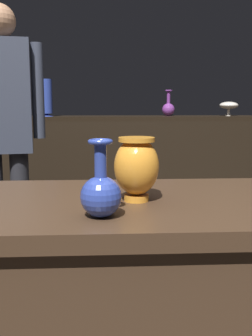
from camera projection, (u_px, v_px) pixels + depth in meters
The scene contains 8 objects.
display_plinth at pixel (116, 318), 1.25m from camera, with size 1.20×0.64×0.80m.
back_display_shelf at pixel (109, 172), 3.41m from camera, with size 2.60×0.40×0.99m.
vase_centerpiece at pixel (136, 166), 1.16m from camera, with size 0.14×0.14×0.19m.
vase_tall_behind at pixel (101, 192), 1.00m from camera, with size 0.11×0.11×0.20m.
shelf_vase_left at pixel (46, 98), 3.22m from camera, with size 0.11×0.11×0.31m.
shelf_vase_far_right at pixel (229, 106), 3.33m from camera, with size 0.16×0.16×0.12m.
shelf_vase_right at pixel (168, 108), 3.35m from camera, with size 0.11×0.11×0.22m.
visitor_near_left at pixel (4, 125), 2.23m from camera, with size 0.46×0.23×1.64m.
Camera 1 is at (-0.03, -1.16, 1.09)m, focal length 41.20 mm.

